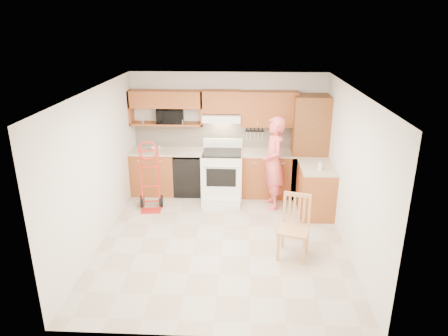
# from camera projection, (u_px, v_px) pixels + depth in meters

# --- Properties ---
(floor) EXTENTS (4.00, 4.50, 0.02)m
(floor) POSITION_uv_depth(u_px,v_px,m) (223.00, 240.00, 6.92)
(floor) COLOR beige
(floor) RESTS_ON ground
(ceiling) EXTENTS (4.00, 4.50, 0.02)m
(ceiling) POSITION_uv_depth(u_px,v_px,m) (222.00, 90.00, 6.06)
(ceiling) COLOR white
(ceiling) RESTS_ON ground
(wall_back) EXTENTS (4.00, 0.02, 2.50)m
(wall_back) POSITION_uv_depth(u_px,v_px,m) (228.00, 133.00, 8.61)
(wall_back) COLOR white
(wall_back) RESTS_ON ground
(wall_front) EXTENTS (4.00, 0.02, 2.50)m
(wall_front) POSITION_uv_depth(u_px,v_px,m) (211.00, 243.00, 4.37)
(wall_front) COLOR white
(wall_front) RESTS_ON ground
(wall_left) EXTENTS (0.02, 4.50, 2.50)m
(wall_left) POSITION_uv_depth(u_px,v_px,m) (97.00, 168.00, 6.58)
(wall_left) COLOR white
(wall_left) RESTS_ON ground
(wall_right) EXTENTS (0.02, 4.50, 2.50)m
(wall_right) POSITION_uv_depth(u_px,v_px,m) (351.00, 172.00, 6.40)
(wall_right) COLOR white
(wall_right) RESTS_ON ground
(backsplash) EXTENTS (3.92, 0.03, 0.55)m
(backsplash) POSITION_uv_depth(u_px,v_px,m) (228.00, 135.00, 8.61)
(backsplash) COLOR beige
(backsplash) RESTS_ON wall_back
(lower_cab_left) EXTENTS (0.90, 0.60, 0.90)m
(lower_cab_left) POSITION_uv_depth(u_px,v_px,m) (154.00, 172.00, 8.67)
(lower_cab_left) COLOR #A35428
(lower_cab_left) RESTS_ON ground
(dishwasher) EXTENTS (0.60, 0.60, 0.85)m
(dishwasher) POSITION_uv_depth(u_px,v_px,m) (189.00, 174.00, 8.64)
(dishwasher) COLOR black
(dishwasher) RESTS_ON ground
(lower_cab_right) EXTENTS (1.14, 0.60, 0.90)m
(lower_cab_right) POSITION_uv_depth(u_px,v_px,m) (267.00, 174.00, 8.56)
(lower_cab_right) COLOR #A35428
(lower_cab_right) RESTS_ON ground
(countertop_left) EXTENTS (1.50, 0.63, 0.04)m
(countertop_left) POSITION_uv_depth(u_px,v_px,m) (167.00, 151.00, 8.49)
(countertop_left) COLOR #B8A88D
(countertop_left) RESTS_ON lower_cab_left
(countertop_right) EXTENTS (1.14, 0.63, 0.04)m
(countertop_right) POSITION_uv_depth(u_px,v_px,m) (268.00, 153.00, 8.40)
(countertop_right) COLOR #B8A88D
(countertop_right) RESTS_ON lower_cab_right
(cab_return_right) EXTENTS (0.60, 1.00, 0.90)m
(cab_return_right) POSITION_uv_depth(u_px,v_px,m) (315.00, 190.00, 7.77)
(cab_return_right) COLOR #A35428
(cab_return_right) RESTS_ON ground
(countertop_return) EXTENTS (0.63, 1.00, 0.04)m
(countertop_return) POSITION_uv_depth(u_px,v_px,m) (317.00, 167.00, 7.61)
(countertop_return) COLOR #B8A88D
(countertop_return) RESTS_ON cab_return_right
(pantry_tall) EXTENTS (0.70, 0.60, 2.10)m
(pantry_tall) POSITION_uv_depth(u_px,v_px,m) (309.00, 147.00, 8.31)
(pantry_tall) COLOR brown
(pantry_tall) RESTS_ON ground
(upper_cab_left) EXTENTS (1.50, 0.33, 0.34)m
(upper_cab_left) POSITION_uv_depth(u_px,v_px,m) (166.00, 99.00, 8.25)
(upper_cab_left) COLOR #A35428
(upper_cab_left) RESTS_ON wall_back
(upper_shelf_mw) EXTENTS (1.50, 0.33, 0.04)m
(upper_shelf_mw) POSITION_uv_depth(u_px,v_px,m) (167.00, 124.00, 8.43)
(upper_shelf_mw) COLOR #A35428
(upper_shelf_mw) RESTS_ON wall_back
(upper_cab_center) EXTENTS (0.76, 0.33, 0.44)m
(upper_cab_center) POSITION_uv_depth(u_px,v_px,m) (222.00, 101.00, 8.22)
(upper_cab_center) COLOR #A35428
(upper_cab_center) RESTS_ON wall_back
(upper_cab_right) EXTENTS (1.14, 0.33, 0.70)m
(upper_cab_right) POSITION_uv_depth(u_px,v_px,m) (269.00, 109.00, 8.22)
(upper_cab_right) COLOR #A35428
(upper_cab_right) RESTS_ON wall_back
(range_hood) EXTENTS (0.76, 0.46, 0.14)m
(range_hood) POSITION_uv_depth(u_px,v_px,m) (222.00, 117.00, 8.26)
(range_hood) COLOR white
(range_hood) RESTS_ON wall_back
(knife_strip) EXTENTS (0.40, 0.05, 0.29)m
(knife_strip) POSITION_uv_depth(u_px,v_px,m) (254.00, 134.00, 8.54)
(knife_strip) COLOR black
(knife_strip) RESTS_ON backsplash
(microwave) EXTENTS (0.56, 0.40, 0.30)m
(microwave) POSITION_uv_depth(u_px,v_px,m) (170.00, 116.00, 8.37)
(microwave) COLOR black
(microwave) RESTS_ON upper_shelf_mw
(range) EXTENTS (0.80, 1.06, 1.18)m
(range) POSITION_uv_depth(u_px,v_px,m) (222.00, 172.00, 8.27)
(range) COLOR white
(range) RESTS_ON ground
(person) EXTENTS (0.53, 0.72, 1.81)m
(person) POSITION_uv_depth(u_px,v_px,m) (273.00, 163.00, 7.84)
(person) COLOR #E85657
(person) RESTS_ON ground
(hand_truck) EXTENTS (0.54, 0.51, 1.24)m
(hand_truck) POSITION_uv_depth(u_px,v_px,m) (150.00, 180.00, 7.81)
(hand_truck) COLOR red
(hand_truck) RESTS_ON ground
(dining_chair) EXTENTS (0.56, 0.59, 0.99)m
(dining_chair) POSITION_uv_depth(u_px,v_px,m) (294.00, 228.00, 6.27)
(dining_chair) COLOR #E29B5D
(dining_chair) RESTS_ON ground
(soap_bottle) EXTENTS (0.10, 0.10, 0.18)m
(soap_bottle) POSITION_uv_depth(u_px,v_px,m) (320.00, 165.00, 7.36)
(soap_bottle) COLOR white
(soap_bottle) RESTS_ON countertop_return
(bowl) EXTENTS (0.31, 0.31, 0.06)m
(bowl) POSITION_uv_depth(u_px,v_px,m) (157.00, 149.00, 8.48)
(bowl) COLOR white
(bowl) RESTS_ON countertop_left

